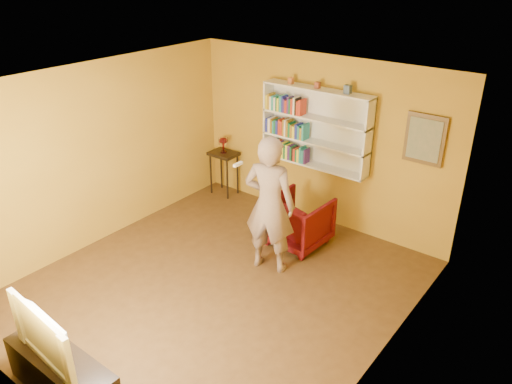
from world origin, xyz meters
TOP-DOWN VIEW (x-y plane):
  - room_shell at (0.00, 0.00)m, footprint 5.30×5.80m
  - bookshelf at (0.00, 2.41)m, footprint 1.80×0.29m
  - books_row_lower at (-0.47, 2.30)m, footprint 0.77×0.19m
  - books_row_middle at (-0.49, 2.31)m, footprint 0.73×0.19m
  - books_row_upper at (-0.53, 2.30)m, footprint 0.65×0.19m
  - ornament_left at (-0.47, 2.35)m, footprint 0.07×0.07m
  - ornament_centre at (-0.00, 2.35)m, footprint 0.07×0.07m
  - ornament_right at (0.50, 2.35)m, footprint 0.09×0.09m
  - framed_painting at (1.65, 2.46)m, footprint 0.55×0.05m
  - console_table at (-1.80, 2.25)m, footprint 0.49×0.37m
  - ruby_lustre at (-1.80, 2.25)m, footprint 0.17×0.17m
  - armchair at (0.23, 1.60)m, footprint 0.86×0.89m
  - person at (0.26, 0.83)m, footprint 0.81×0.63m
  - game_remote at (0.00, 0.50)m, footprint 0.04×0.15m
  - tv_cabinet at (-0.02, -2.25)m, footprint 1.35×0.41m
  - television at (-0.02, -2.25)m, footprint 1.08×0.22m

SIDE VIEW (x-z plane):
  - tv_cabinet at x=-0.02m, z-range 0.00..0.48m
  - armchair at x=0.23m, z-range 0.00..0.77m
  - console_table at x=-1.80m, z-range 0.26..1.07m
  - television at x=-0.02m, z-range 0.48..1.10m
  - person at x=0.26m, z-range 0.00..1.95m
  - ruby_lustre at x=-1.80m, z-range 0.86..1.14m
  - room_shell at x=0.00m, z-range -0.42..2.46m
  - books_row_lower at x=-0.47m, z-range 1.00..1.26m
  - books_row_middle at x=-0.49m, z-range 1.38..1.64m
  - bookshelf at x=0.00m, z-range 0.98..2.21m
  - game_remote at x=0.00m, z-range 1.60..1.63m
  - framed_painting at x=1.65m, z-range 1.40..2.10m
  - books_row_upper at x=-0.53m, z-range 1.76..2.03m
  - ornament_centre at x=0.00m, z-range 2.21..2.31m
  - ornament_left at x=-0.47m, z-range 2.21..2.31m
  - ornament_right at x=0.50m, z-range 2.21..2.34m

